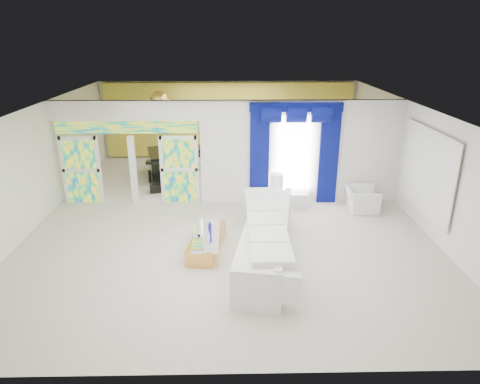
{
  "coord_description": "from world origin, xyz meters",
  "views": [
    {
      "loc": [
        0.1,
        -11.06,
        4.76
      ],
      "look_at": [
        0.3,
        -1.2,
        1.1
      ],
      "focal_mm": 32.26,
      "sensor_mm": 36.0,
      "label": 1
    }
  ],
  "objects_px": {
    "armchair": "(361,199)",
    "grand_piano": "(169,164)",
    "white_sofa": "(266,239)",
    "console_table": "(287,199)",
    "coffee_table": "(207,242)"
  },
  "relations": [
    {
      "from": "armchair",
      "to": "grand_piano",
      "type": "relative_size",
      "value": 0.57
    },
    {
      "from": "white_sofa",
      "to": "armchair",
      "type": "height_order",
      "value": "white_sofa"
    },
    {
      "from": "white_sofa",
      "to": "console_table",
      "type": "relative_size",
      "value": 3.58
    },
    {
      "from": "console_table",
      "to": "armchair",
      "type": "bearing_deg",
      "value": -9.5
    },
    {
      "from": "coffee_table",
      "to": "armchair",
      "type": "relative_size",
      "value": 1.75
    },
    {
      "from": "coffee_table",
      "to": "console_table",
      "type": "height_order",
      "value": "console_table"
    },
    {
      "from": "white_sofa",
      "to": "armchair",
      "type": "bearing_deg",
      "value": 51.71
    },
    {
      "from": "white_sofa",
      "to": "coffee_table",
      "type": "relative_size",
      "value": 2.48
    },
    {
      "from": "white_sofa",
      "to": "console_table",
      "type": "distance_m",
      "value": 3.1
    },
    {
      "from": "armchair",
      "to": "coffee_table",
      "type": "bearing_deg",
      "value": 122.4
    },
    {
      "from": "white_sofa",
      "to": "armchair",
      "type": "distance_m",
      "value": 3.93
    },
    {
      "from": "console_table",
      "to": "armchair",
      "type": "height_order",
      "value": "armchair"
    },
    {
      "from": "console_table",
      "to": "armchair",
      "type": "distance_m",
      "value": 2.11
    },
    {
      "from": "armchair",
      "to": "grand_piano",
      "type": "height_order",
      "value": "grand_piano"
    },
    {
      "from": "console_table",
      "to": "armchair",
      "type": "relative_size",
      "value": 1.21
    }
  ]
}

